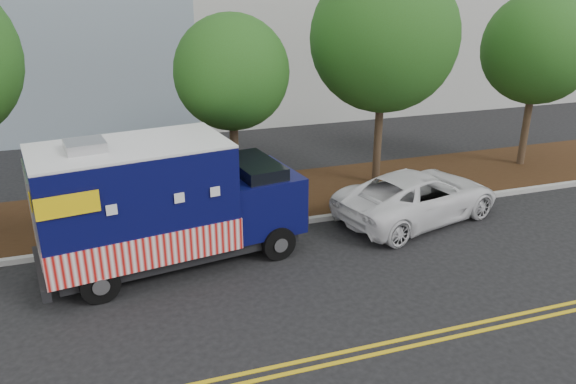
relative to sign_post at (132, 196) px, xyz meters
name	(u,v)px	position (x,y,z in m)	size (l,w,h in m)	color
ground	(206,261)	(1.57, -2.02, -1.20)	(120.00, 120.00, 0.00)	black
curb	(196,236)	(1.57, -0.62, -1.12)	(120.00, 0.18, 0.15)	#9E9E99
mulch_strip	(185,207)	(1.57, 1.48, -1.12)	(120.00, 4.00, 0.15)	black
centerline_near	(251,372)	(1.57, -6.47, -1.19)	(120.00, 0.10, 0.01)	gold
centerline_far	(255,381)	(1.57, -6.72, -1.19)	(120.00, 0.10, 0.01)	gold
tree_b	(232,73)	(3.12, 1.20, 2.93)	(3.31, 3.31, 5.80)	#38281C
tree_c	(384,38)	(8.04, 1.48, 3.71)	(4.63, 4.63, 7.23)	#38281C
tree_d	(538,48)	(14.08, 1.58, 3.14)	(3.87, 3.87, 6.29)	#38281C
sign_post	(132,196)	(0.00, 0.00, 0.00)	(0.06, 0.06, 2.40)	#473828
food_truck	(159,207)	(0.56, -1.81, 0.33)	(6.70, 3.33, 3.38)	black
white_car	(418,196)	(7.98, -1.35, -0.48)	(2.38, 5.16, 1.44)	white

